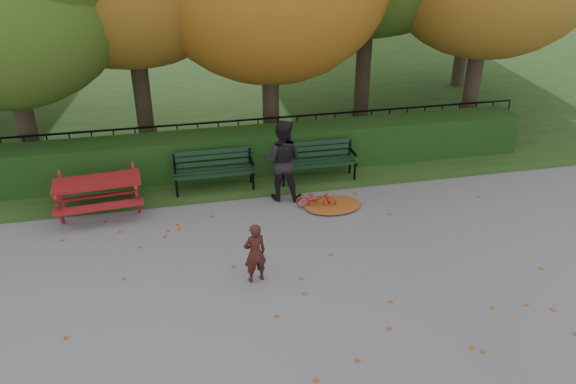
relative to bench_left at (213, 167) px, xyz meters
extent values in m
plane|color=gray|center=(1.30, -3.70, -0.52)|extent=(90.00, 90.00, 0.00)
plane|color=#1E3B17|center=(1.30, 10.30, -0.51)|extent=(90.00, 90.00, 0.00)
cube|color=black|center=(1.30, 0.80, -0.02)|extent=(13.00, 0.90, 1.00)
cube|color=black|center=(1.30, 1.60, -0.44)|extent=(14.00, 0.04, 0.04)
cube|color=black|center=(1.30, 1.60, 0.48)|extent=(14.00, 0.04, 0.04)
cylinder|color=black|center=(-1.70, 1.60, -0.02)|extent=(0.03, 0.03, 1.00)
cylinder|color=black|center=(1.30, 1.60, -0.02)|extent=(0.03, 0.03, 1.00)
cylinder|color=black|center=(4.30, 1.60, -0.02)|extent=(0.03, 0.03, 1.00)
cylinder|color=black|center=(7.80, 1.60, -0.02)|extent=(0.03, 0.03, 1.00)
cylinder|color=#2E231A|center=(-4.20, 2.10, 0.79)|extent=(0.44, 0.44, 2.62)
cylinder|color=#2E231A|center=(-1.50, 3.30, 1.06)|extent=(0.44, 0.44, 3.15)
cylinder|color=#2E231A|center=(1.80, 2.50, 0.88)|extent=(0.44, 0.44, 2.80)
cylinder|color=#2E231A|center=(4.80, 3.80, 1.23)|extent=(0.44, 0.44, 3.50)
cylinder|color=#2E231A|center=(7.50, 2.30, 0.97)|extent=(0.44, 0.44, 2.97)
cylinder|color=#2E231A|center=(9.30, 6.30, 1.06)|extent=(0.44, 0.44, 3.15)
cube|color=black|center=(0.00, -0.28, -0.08)|extent=(1.80, 0.12, 0.04)
cube|color=black|center=(0.00, -0.10, -0.08)|extent=(1.80, 0.12, 0.04)
cube|color=black|center=(0.00, 0.08, -0.08)|extent=(1.80, 0.12, 0.04)
cube|color=black|center=(0.00, 0.17, 0.03)|extent=(1.80, 0.05, 0.10)
cube|color=black|center=(0.00, 0.17, 0.18)|extent=(1.80, 0.05, 0.10)
cube|color=black|center=(0.00, 0.17, 0.31)|extent=(1.80, 0.05, 0.10)
cube|color=black|center=(-0.85, -0.10, -0.10)|extent=(0.05, 0.55, 0.06)
cube|color=black|center=(-0.85, 0.17, 0.13)|extent=(0.05, 0.05, 0.41)
cylinder|color=black|center=(-0.85, -0.28, -0.30)|extent=(0.05, 0.05, 0.44)
cylinder|color=black|center=(-0.85, 0.08, -0.30)|extent=(0.05, 0.05, 0.44)
cube|color=black|center=(-0.85, -0.08, 0.10)|extent=(0.05, 0.45, 0.04)
cube|color=black|center=(0.85, -0.10, -0.10)|extent=(0.05, 0.55, 0.06)
cube|color=black|center=(0.85, 0.17, 0.13)|extent=(0.05, 0.05, 0.41)
cylinder|color=black|center=(0.85, -0.28, -0.30)|extent=(0.05, 0.05, 0.44)
cylinder|color=black|center=(0.85, 0.08, -0.30)|extent=(0.05, 0.05, 0.44)
cube|color=black|center=(0.85, -0.08, 0.10)|extent=(0.05, 0.45, 0.04)
cube|color=black|center=(2.40, -0.28, -0.08)|extent=(1.80, 0.12, 0.04)
cube|color=black|center=(2.40, -0.10, -0.08)|extent=(1.80, 0.12, 0.04)
cube|color=black|center=(2.40, 0.08, -0.08)|extent=(1.80, 0.12, 0.04)
cube|color=black|center=(2.40, 0.17, 0.03)|extent=(1.80, 0.05, 0.10)
cube|color=black|center=(2.40, 0.17, 0.18)|extent=(1.80, 0.05, 0.10)
cube|color=black|center=(2.40, 0.17, 0.31)|extent=(1.80, 0.05, 0.10)
cube|color=black|center=(1.55, -0.10, -0.10)|extent=(0.05, 0.55, 0.06)
cube|color=black|center=(1.55, 0.17, 0.13)|extent=(0.05, 0.05, 0.41)
cylinder|color=black|center=(1.55, -0.28, -0.30)|extent=(0.05, 0.05, 0.44)
cylinder|color=black|center=(1.55, 0.08, -0.30)|extent=(0.05, 0.05, 0.44)
cube|color=black|center=(1.55, -0.08, 0.10)|extent=(0.05, 0.45, 0.04)
cube|color=black|center=(3.25, -0.10, -0.10)|extent=(0.05, 0.55, 0.06)
cube|color=black|center=(3.25, 0.17, 0.13)|extent=(0.05, 0.05, 0.41)
cylinder|color=black|center=(3.25, -0.28, -0.30)|extent=(0.05, 0.05, 0.44)
cylinder|color=black|center=(3.25, 0.08, -0.30)|extent=(0.05, 0.05, 0.44)
cube|color=black|center=(3.25, -0.08, 0.10)|extent=(0.05, 0.45, 0.04)
cube|color=maroon|center=(-2.44, -0.63, 0.19)|extent=(1.79, 0.86, 0.06)
cube|color=maroon|center=(-2.39, -1.20, -0.10)|extent=(1.75, 0.38, 0.05)
cube|color=maroon|center=(-2.48, -0.05, -0.10)|extent=(1.75, 0.38, 0.05)
cube|color=maroon|center=(-3.15, -1.12, -0.13)|extent=(0.10, 0.50, 0.84)
cube|color=maroon|center=(-3.22, -0.25, -0.13)|extent=(0.10, 0.50, 0.84)
cube|color=maroon|center=(-3.19, -0.69, 0.12)|extent=(0.16, 1.30, 0.06)
cube|color=maroon|center=(-1.65, -1.00, -0.13)|extent=(0.10, 0.50, 0.84)
cube|color=maroon|center=(-1.72, -0.14, -0.13)|extent=(0.10, 0.50, 0.84)
cube|color=maroon|center=(-1.69, -0.57, 0.12)|extent=(0.16, 1.30, 0.06)
cube|color=maroon|center=(-2.44, -0.63, -0.13)|extent=(1.54, 0.18, 0.06)
ellipsoid|color=maroon|center=(2.37, -1.45, -0.48)|extent=(1.29, 0.93, 0.09)
imported|color=#391712|center=(0.33, -3.69, 0.03)|extent=(0.45, 0.35, 1.10)
imported|color=black|center=(1.41, -0.80, 0.38)|extent=(1.05, 0.93, 1.80)
imported|color=red|center=(2.01, -1.43, -0.30)|extent=(0.90, 0.51, 0.45)
camera|label=1|loc=(-0.84, -11.54, 5.24)|focal=35.00mm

